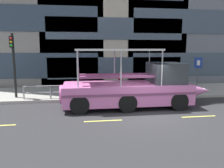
# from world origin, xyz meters

# --- Properties ---
(ground_plane) EXTENTS (120.00, 120.00, 0.00)m
(ground_plane) POSITION_xyz_m (0.00, 0.00, 0.00)
(ground_plane) COLOR #2B2B2D
(sidewalk) EXTENTS (32.00, 4.80, 0.18)m
(sidewalk) POSITION_xyz_m (0.00, 5.60, 0.09)
(sidewalk) COLOR #99968E
(sidewalk) RESTS_ON ground_plane
(curb_edge) EXTENTS (32.00, 0.18, 0.18)m
(curb_edge) POSITION_xyz_m (0.00, 3.11, 0.09)
(curb_edge) COLOR #B2ADA3
(curb_edge) RESTS_ON ground_plane
(lane_centreline) EXTENTS (25.80, 0.12, 0.01)m
(lane_centreline) POSITION_xyz_m (-0.00, -0.94, 0.00)
(lane_centreline) COLOR #DBD64C
(lane_centreline) RESTS_ON ground_plane
(curb_guardrail) EXTENTS (11.65, 0.09, 0.85)m
(curb_guardrail) POSITION_xyz_m (-1.21, 3.45, 0.75)
(curb_guardrail) COLOR gray
(curb_guardrail) RESTS_ON sidewalk
(traffic_light_pole) EXTENTS (0.24, 0.46, 4.14)m
(traffic_light_pole) POSITION_xyz_m (-7.65, 4.07, 2.69)
(traffic_light_pole) COLOR black
(traffic_light_pole) RESTS_ON sidewalk
(parking_sign) EXTENTS (0.60, 0.12, 2.56)m
(parking_sign) POSITION_xyz_m (4.97, 4.00, 1.92)
(parking_sign) COLOR #4C4F54
(parking_sign) RESTS_ON sidewalk
(duck_tour_boat) EXTENTS (8.97, 2.63, 3.34)m
(duck_tour_boat) POSITION_xyz_m (-0.26, 1.44, 1.08)
(duck_tour_boat) COLOR pink
(duck_tour_boat) RESTS_ON ground_plane
(pedestrian_near_bow) EXTENTS (0.47, 0.31, 1.75)m
(pedestrian_near_bow) POSITION_xyz_m (3.17, 4.25, 1.24)
(pedestrian_near_bow) COLOR #47423D
(pedestrian_near_bow) RESTS_ON sidewalk
(pedestrian_mid_left) EXTENTS (0.31, 0.37, 1.57)m
(pedestrian_mid_left) POSITION_xyz_m (-0.68, 4.09, 1.13)
(pedestrian_mid_left) COLOR black
(pedestrian_mid_left) RESTS_ON sidewalk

